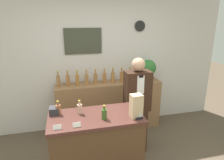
# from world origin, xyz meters

# --- Properties ---
(back_wall) EXTENTS (5.20, 0.09, 2.70)m
(back_wall) POSITION_xyz_m (-0.00, 2.00, 1.35)
(back_wall) COLOR silver
(back_wall) RESTS_ON ground_plane
(back_shelf) EXTENTS (2.02, 0.39, 0.96)m
(back_shelf) POSITION_xyz_m (0.18, 1.74, 0.48)
(back_shelf) COLOR #8E6642
(back_shelf) RESTS_ON ground_plane
(display_counter) EXTENTS (1.16, 0.60, 0.97)m
(display_counter) POSITION_xyz_m (-0.30, 0.46, 0.48)
(display_counter) COLOR #4C331E
(display_counter) RESTS_ON ground_plane
(shopkeeper) EXTENTS (0.40, 0.25, 1.57)m
(shopkeeper) POSITION_xyz_m (0.45, 0.97, 0.78)
(shopkeeper) COLOR #331E14
(shopkeeper) RESTS_ON ground_plane
(potted_plant) EXTENTS (0.31, 0.31, 0.40)m
(potted_plant) POSITION_xyz_m (0.98, 1.77, 1.18)
(potted_plant) COLOR #B27047
(potted_plant) RESTS_ON back_shelf
(paper_bag) EXTENTS (0.15, 0.13, 0.29)m
(paper_bag) POSITION_xyz_m (0.18, 0.31, 1.11)
(paper_bag) COLOR tan
(paper_bag) RESTS_ON display_counter
(tape_dispenser) EXTENTS (0.09, 0.06, 0.07)m
(tape_dispenser) POSITION_xyz_m (0.21, 0.26, 0.99)
(tape_dispenser) COLOR black
(tape_dispenser) RESTS_ON display_counter
(price_card_left) EXTENTS (0.09, 0.02, 0.06)m
(price_card_left) POSITION_xyz_m (-0.75, 0.24, 0.99)
(price_card_left) COLOR white
(price_card_left) RESTS_ON display_counter
(price_card_right) EXTENTS (0.09, 0.02, 0.06)m
(price_card_right) POSITION_xyz_m (-0.54, 0.24, 0.99)
(price_card_right) COLOR white
(price_card_right) RESTS_ON display_counter
(gift_box) EXTENTS (0.13, 0.14, 0.09)m
(gift_box) POSITION_xyz_m (-0.79, 0.65, 1.01)
(gift_box) COLOR #2D2D33
(gift_box) RESTS_ON display_counter
(counter_bottle_0) EXTENTS (0.07, 0.07, 0.18)m
(counter_bottle_0) POSITION_xyz_m (-0.74, 0.62, 1.03)
(counter_bottle_0) COLOR brown
(counter_bottle_0) RESTS_ON display_counter
(counter_bottle_1) EXTENTS (0.07, 0.07, 0.18)m
(counter_bottle_1) POSITION_xyz_m (-0.48, 0.57, 1.03)
(counter_bottle_1) COLOR tan
(counter_bottle_1) RESTS_ON display_counter
(counter_bottle_2) EXTENTS (0.07, 0.07, 0.18)m
(counter_bottle_2) POSITION_xyz_m (-0.21, 0.35, 1.03)
(counter_bottle_2) COLOR #375722
(counter_bottle_2) RESTS_ON display_counter
(shelf_bottle_0) EXTENTS (0.07, 0.07, 0.30)m
(shelf_bottle_0) POSITION_xyz_m (-0.75, 1.76, 1.07)
(shelf_bottle_0) COLOR #986A3F
(shelf_bottle_0) RESTS_ON back_shelf
(shelf_bottle_1) EXTENTS (0.07, 0.07, 0.30)m
(shelf_bottle_1) POSITION_xyz_m (-0.58, 1.75, 1.07)
(shelf_bottle_1) COLOR #9E6534
(shelf_bottle_1) RESTS_ON back_shelf
(shelf_bottle_2) EXTENTS (0.07, 0.07, 0.30)m
(shelf_bottle_2) POSITION_xyz_m (-0.41, 1.73, 1.07)
(shelf_bottle_2) COLOR #A46E31
(shelf_bottle_2) RESTS_ON back_shelf
(shelf_bottle_3) EXTENTS (0.07, 0.07, 0.30)m
(shelf_bottle_3) POSITION_xyz_m (-0.24, 1.73, 1.07)
(shelf_bottle_3) COLOR #9E713F
(shelf_bottle_3) RESTS_ON back_shelf
(shelf_bottle_4) EXTENTS (0.07, 0.07, 0.30)m
(shelf_bottle_4) POSITION_xyz_m (-0.08, 1.74, 1.07)
(shelf_bottle_4) COLOR #9F6C3B
(shelf_bottle_4) RESTS_ON back_shelf
(shelf_bottle_5) EXTENTS (0.07, 0.07, 0.30)m
(shelf_bottle_5) POSITION_xyz_m (0.09, 1.74, 1.07)
(shelf_bottle_5) COLOR #9F6937
(shelf_bottle_5) RESTS_ON back_shelf
(shelf_bottle_6) EXTENTS (0.07, 0.07, 0.30)m
(shelf_bottle_6) POSITION_xyz_m (0.26, 1.75, 1.07)
(shelf_bottle_6) COLOR #A2713C
(shelf_bottle_6) RESTS_ON back_shelf
(shelf_bottle_7) EXTENTS (0.07, 0.07, 0.30)m
(shelf_bottle_7) POSITION_xyz_m (0.43, 1.73, 1.07)
(shelf_bottle_7) COLOR #9B6533
(shelf_bottle_7) RESTS_ON back_shelf
(shelf_bottle_8) EXTENTS (0.07, 0.07, 0.30)m
(shelf_bottle_8) POSITION_xyz_m (0.59, 1.75, 1.07)
(shelf_bottle_8) COLOR #9F7038
(shelf_bottle_8) RESTS_ON back_shelf
(shelf_bottle_9) EXTENTS (0.07, 0.07, 0.30)m
(shelf_bottle_9) POSITION_xyz_m (0.76, 1.73, 1.07)
(shelf_bottle_9) COLOR #A16A3A
(shelf_bottle_9) RESTS_ON back_shelf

